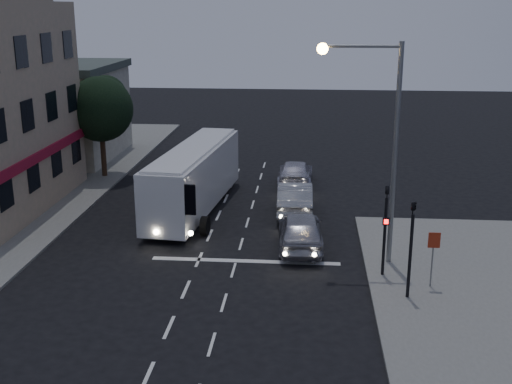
# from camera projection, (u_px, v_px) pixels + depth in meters

# --- Properties ---
(ground) EXTENTS (120.00, 120.00, 0.00)m
(ground) POSITION_uv_depth(u_px,v_px,m) (190.00, 279.00, 25.42)
(ground) COLOR black
(road_markings) EXTENTS (8.00, 30.55, 0.01)m
(road_markings) POSITION_uv_depth(u_px,v_px,m) (232.00, 249.00, 28.48)
(road_markings) COLOR silver
(road_markings) RESTS_ON ground
(tour_bus) EXTENTS (3.45, 11.24, 3.39)m
(tour_bus) POSITION_uv_depth(u_px,v_px,m) (194.00, 176.00, 33.51)
(tour_bus) COLOR silver
(tour_bus) RESTS_ON ground
(car_suv) EXTENTS (2.14, 4.91, 1.65)m
(car_suv) POSITION_uv_depth(u_px,v_px,m) (301.00, 230.00, 28.48)
(car_suv) COLOR #A2A2AD
(car_suv) RESTS_ON ground
(car_sedan_a) EXTENTS (1.89, 5.10, 1.67)m
(car_sedan_a) POSITION_uv_depth(u_px,v_px,m) (295.00, 198.00, 33.19)
(car_sedan_a) COLOR #A2A2A2
(car_sedan_a) RESTS_ON ground
(car_sedan_b) EXTENTS (2.07, 4.91, 1.41)m
(car_sedan_b) POSITION_uv_depth(u_px,v_px,m) (295.00, 173.00, 38.65)
(car_sedan_b) COLOR #B4B3C2
(car_sedan_b) RESTS_ON ground
(traffic_signal_main) EXTENTS (0.25, 0.35, 4.10)m
(traffic_signal_main) POSITION_uv_depth(u_px,v_px,m) (386.00, 220.00, 24.88)
(traffic_signal_main) COLOR black
(traffic_signal_main) RESTS_ON sidewalk_near
(traffic_signal_side) EXTENTS (0.18, 0.15, 4.10)m
(traffic_signal_side) POSITION_uv_depth(u_px,v_px,m) (411.00, 238.00, 22.93)
(traffic_signal_side) COLOR black
(traffic_signal_side) RESTS_ON sidewalk_near
(regulatory_sign) EXTENTS (0.45, 0.12, 2.20)m
(regulatory_sign) POSITION_uv_depth(u_px,v_px,m) (433.00, 250.00, 24.01)
(regulatory_sign) COLOR slate
(regulatory_sign) RESTS_ON sidewalk_near
(streetlight) EXTENTS (3.32, 0.44, 9.00)m
(streetlight) POSITION_uv_depth(u_px,v_px,m) (380.00, 129.00, 25.33)
(streetlight) COLOR slate
(streetlight) RESTS_ON sidewalk_near
(low_building_north) EXTENTS (9.40, 9.40, 6.50)m
(low_building_north) POSITION_uv_depth(u_px,v_px,m) (50.00, 110.00, 44.67)
(low_building_north) COLOR gray
(low_building_north) RESTS_ON sidewalk_far
(street_tree) EXTENTS (4.00, 4.00, 6.20)m
(street_tree) POSITION_uv_depth(u_px,v_px,m) (100.00, 106.00, 39.18)
(street_tree) COLOR black
(street_tree) RESTS_ON sidewalk_far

